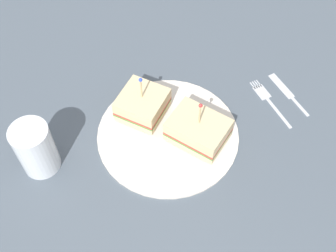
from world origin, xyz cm
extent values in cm
cube|color=#4C5660|center=(0.00, 0.00, -1.00)|extent=(117.43, 117.43, 2.00)
cylinder|color=silver|center=(0.00, 0.00, 0.46)|extent=(26.29, 26.29, 0.92)
cube|color=beige|center=(0.64, 6.78, 1.50)|extent=(9.94, 9.86, 1.16)
cube|color=#478438|center=(0.64, 6.78, 2.28)|extent=(9.94, 9.86, 0.40)
cube|color=red|center=(0.64, 6.78, 2.73)|extent=(9.94, 9.86, 0.50)
cube|color=#E0B784|center=(0.64, 6.78, 3.58)|extent=(9.94, 9.86, 1.20)
cube|color=beige|center=(0.64, 6.78, 4.76)|extent=(9.94, 9.86, 1.16)
cylinder|color=tan|center=(0.64, 6.78, 7.38)|extent=(0.30, 0.30, 5.24)
sphere|color=blue|center=(0.64, 6.78, 10.00)|extent=(0.70, 0.70, 0.70)
cube|color=beige|center=(2.72, -4.77, 1.53)|extent=(8.76, 11.04, 1.20)
cube|color=#478438|center=(2.72, -4.77, 2.33)|extent=(8.76, 11.04, 0.40)
cube|color=red|center=(2.72, -4.77, 2.78)|extent=(8.76, 11.04, 0.50)
cube|color=#E0B784|center=(2.72, -4.77, 3.64)|extent=(8.76, 11.04, 1.22)
cube|color=beige|center=(2.72, -4.77, 4.85)|extent=(8.76, 11.04, 1.20)
cylinder|color=tan|center=(2.72, -4.77, 7.53)|extent=(0.30, 0.30, 5.36)
sphere|color=red|center=(2.72, -4.77, 10.21)|extent=(0.70, 0.70, 0.70)
cylinder|color=gold|center=(-19.04, 13.17, 3.55)|extent=(5.76, 5.76, 7.10)
cylinder|color=white|center=(-19.04, 13.17, 5.10)|extent=(6.55, 6.55, 10.20)
cube|color=silver|center=(17.61, -13.18, 0.18)|extent=(3.78, 7.58, 0.35)
cube|color=silver|center=(19.94, -7.87, 0.18)|extent=(3.46, 4.18, 0.35)
cube|color=silver|center=(21.52, -6.16, 0.18)|extent=(0.97, 1.90, 0.35)
cube|color=silver|center=(21.06, -5.95, 0.18)|extent=(0.97, 1.90, 0.35)
cube|color=silver|center=(20.60, -5.75, 0.18)|extent=(0.97, 1.90, 0.35)
cube|color=silver|center=(20.14, -5.55, 0.18)|extent=(0.97, 1.90, 0.35)
cube|color=silver|center=(21.92, -14.81, 0.18)|extent=(3.11, 6.52, 0.35)
cube|color=silver|center=(23.87, -9.99, 0.18)|extent=(4.02, 7.05, 0.24)
camera|label=1|loc=(-33.68, -28.17, 65.66)|focal=45.30mm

